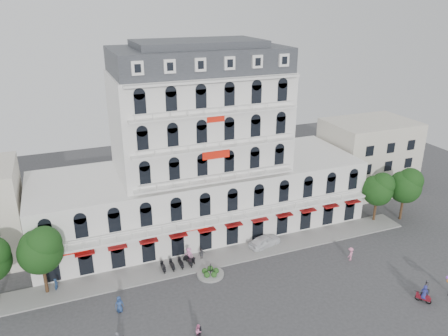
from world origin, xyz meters
The scene contains 18 objects.
ground centered at (0.00, 0.00, 0.00)m, with size 120.00×120.00×0.00m, color #38383A.
sidewalk centered at (0.00, 9.00, 0.08)m, with size 53.00×4.00×0.16m, color gray.
main_building centered at (0.00, 18.00, 9.96)m, with size 45.00×15.00×25.80m.
flank_building_east centered at (30.00, 20.00, 6.00)m, with size 14.00×10.00×12.00m, color beige.
traffic_island centered at (-3.00, 6.00, 0.26)m, with size 3.20×3.20×1.60m.
parked_scooter_row centered at (-6.35, 8.80, 0.00)m, with size 4.40×1.80×1.10m, color black, non-canonical shape.
tree_west_inner centered at (-20.95, 9.48, 5.68)m, with size 4.76×4.76×8.25m.
tree_east_inner centered at (24.05, 9.98, 5.21)m, with size 4.40×4.37×7.57m.
tree_east_outer centered at (28.05, 8.98, 5.55)m, with size 4.65×4.65×8.05m.
parked_car centered at (5.89, 9.50, 0.78)m, with size 1.85×4.59×1.56m, color white.
rider_southwest centered at (-7.63, -3.56, 0.95)m, with size 0.97×1.58×1.93m.
rider_east centered at (16.65, -7.01, 1.04)m, with size 1.13×1.48×2.11m.
rider_northeast centered at (17.29, -6.54, 1.18)m, with size 1.64×0.84×2.34m.
rider_center centered at (-4.62, 9.26, 1.18)m, with size 1.24×1.38×2.24m.
pedestrian_left centered at (-13.99, 3.42, 0.92)m, with size 0.90×0.58×1.84m, color navy.
pedestrian_mid centered at (-2.89, 9.50, 0.79)m, with size 0.92×0.38×1.57m, color #4E4E55.
pedestrian_right centered at (14.35, 2.64, 0.87)m, with size 1.13×0.65×1.74m, color pink.
pedestrian_far centered at (-20.00, 9.50, 0.81)m, with size 0.59×0.39×1.63m, color navy.
Camera 1 is at (-17.45, -35.07, 30.51)m, focal length 35.00 mm.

